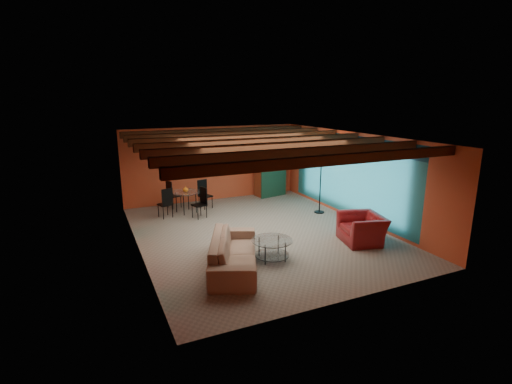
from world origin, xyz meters
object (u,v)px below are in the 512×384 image
armoire (270,170)px  potted_plant (271,137)px  dining_table (186,198)px  armchair (362,228)px  sofa (234,252)px  floor_lamp (320,182)px  coffee_table (272,249)px  vase (185,181)px

armoire → potted_plant: 1.24m
dining_table → potted_plant: size_ratio=3.93×
potted_plant → armchair: bearing=-90.1°
sofa → armchair: 3.63m
dining_table → floor_lamp: size_ratio=0.92×
dining_table → potted_plant: potted_plant is taller
sofa → armoire: bearing=-10.4°
dining_table → floor_lamp: bearing=-24.4°
sofa → armoire: size_ratio=1.25×
sofa → dining_table: dining_table is taller
armchair → coffee_table: 2.66m
armoire → floor_lamp: bearing=-92.3°
sofa → vase: size_ratio=13.07×
sofa → potted_plant: size_ratio=5.22×
armoire → sofa: bearing=-135.2°
floor_lamp → potted_plant: size_ratio=4.27×
armoire → potted_plant: bearing=0.0°
armchair → dining_table: bearing=-128.1°
floor_lamp → armchair: bearing=-99.7°
armchair → vase: vase is taller
sofa → vase: 4.60m
armchair → armoire: armoire is taller
armoire → floor_lamp: size_ratio=0.98×
floor_lamp → vase: bearing=155.6°
potted_plant → vase: bearing=-165.5°
armchair → vase: (-3.56, 4.50, 0.70)m
coffee_table → potted_plant: bearing=63.9°
dining_table → coffee_table: bearing=-78.6°
armchair → dining_table: size_ratio=0.61×
coffee_table → floor_lamp: (3.11, 2.68, 0.78)m
sofa → vase: bearing=22.4°
armchair → armoire: (0.01, 5.43, 0.63)m
dining_table → vase: bearing=0.0°
sofa → floor_lamp: floor_lamp is taller
potted_plant → floor_lamp: bearing=-80.7°
coffee_table → armoire: armoire is taller
dining_table → potted_plant: bearing=14.5°
armoire → vase: 3.69m
dining_table → armoire: (3.57, 0.93, 0.51)m
armoire → potted_plant: potted_plant is taller
potted_plant → vase: 3.87m
coffee_table → vase: vase is taller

